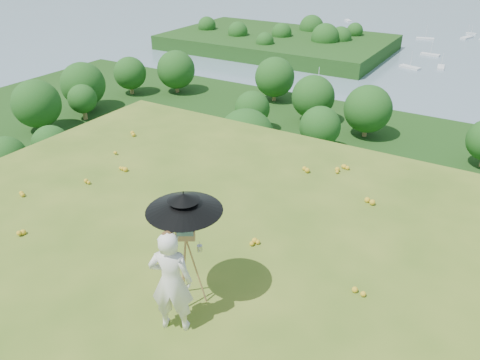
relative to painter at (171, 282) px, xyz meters
The scene contains 12 objects.
ground 2.24m from the painter, 130.51° to the left, with size 14.00×14.00×0.00m, color #466A1E.
forest_slope 47.26m from the painter, 92.08° to the left, with size 140.00×56.00×22.00m, color #1B390F.
shoreline_tier 85.01m from the painter, 90.99° to the left, with size 170.00×28.00×8.00m, color slate.
peninsula 176.72m from the painter, 115.99° to the left, with size 90.00×60.00×12.00m, color #1B390F, non-canonical shape.
slope_trees 39.90m from the painter, 92.08° to the left, with size 110.00×50.00×6.00m, color #195519, non-canonical shape.
harbor_town 82.39m from the painter, 90.99° to the left, with size 110.00×22.00×5.00m, color silver, non-canonical shape.
moored_boats 166.76m from the painter, 94.86° to the left, with size 140.00×140.00×0.70m, color silver, non-canonical shape.
wildflowers 2.40m from the painter, 126.34° to the left, with size 10.00×10.50×0.12m, color gold, non-canonical shape.
painter is the anchor object (origin of this frame).
field_easel 0.62m from the painter, 102.89° to the left, with size 0.62×0.62×1.64m, color #AF8949, non-canonical shape.
sun_umbrella 1.06m from the painter, 103.42° to the left, with size 1.24×1.24×0.86m, color black, non-canonical shape.
painter_cap 0.88m from the painter, ahead, with size 0.20×0.25×0.10m, color #D97787, non-canonical shape.
Camera 1 is at (5.16, -5.86, 5.78)m, focal length 35.00 mm.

